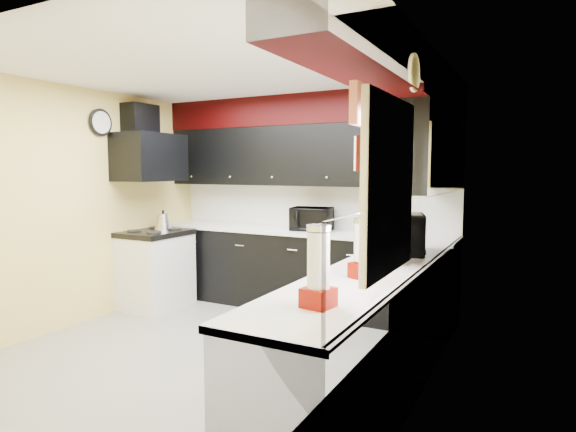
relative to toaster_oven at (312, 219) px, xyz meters
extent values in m
plane|color=gray|center=(-0.18, -1.52, -1.07)|extent=(3.60, 3.60, 0.00)
cube|color=#E0C666|center=(-0.18, 0.28, 0.18)|extent=(3.60, 0.06, 2.50)
cube|color=#E0C666|center=(1.62, -1.52, 0.18)|extent=(0.06, 3.60, 2.50)
cube|color=#E0C666|center=(-1.98, -1.52, 0.18)|extent=(0.06, 3.60, 2.50)
cube|color=white|center=(-0.18, -1.52, 1.43)|extent=(3.60, 3.60, 0.06)
cube|color=black|center=(-0.18, -0.02, -0.62)|extent=(3.60, 0.60, 0.90)
cube|color=black|center=(1.32, -1.82, -0.62)|extent=(0.60, 3.00, 0.90)
cube|color=white|center=(-0.18, -0.02, -0.15)|extent=(3.62, 0.64, 0.04)
cube|color=white|center=(1.32, -1.82, -0.15)|extent=(0.64, 3.02, 0.04)
cube|color=white|center=(-0.18, 0.27, 0.12)|extent=(3.60, 0.02, 0.50)
cube|color=white|center=(1.61, -1.52, 0.12)|extent=(0.02, 3.60, 0.50)
cube|color=black|center=(-0.68, 0.11, 0.73)|extent=(2.60, 0.35, 0.70)
cube|color=black|center=(1.44, -0.62, 0.73)|extent=(0.35, 1.80, 0.70)
cube|color=black|center=(-0.18, 0.10, 1.25)|extent=(3.60, 0.36, 0.35)
cube|color=black|center=(1.44, -1.70, 1.25)|extent=(0.36, 3.24, 0.35)
cube|color=white|center=(-1.68, -0.77, -0.64)|extent=(0.60, 0.75, 0.86)
cube|color=black|center=(-1.68, -0.77, -0.18)|extent=(0.62, 0.77, 0.06)
cube|color=black|center=(-1.73, -0.77, 0.71)|extent=(0.50, 0.78, 0.55)
cube|color=black|center=(-1.86, -0.77, 1.13)|extent=(0.24, 0.40, 0.40)
cube|color=red|center=(1.55, -2.42, 0.88)|extent=(0.04, 0.88, 0.20)
cube|color=white|center=(0.65, -0.22, 0.73)|extent=(0.03, 0.26, 0.35)
imported|color=black|center=(0.00, 0.00, 0.00)|extent=(0.51, 0.44, 0.26)
imported|color=black|center=(1.30, -1.00, 0.03)|extent=(0.55, 0.67, 0.32)
cylinder|color=white|center=(0.62, 0.02, -0.05)|extent=(0.21, 0.21, 0.17)
cube|color=black|center=(0.92, 0.03, -0.03)|extent=(0.11, 0.14, 0.21)
camera|label=1|loc=(2.34, -5.00, 0.57)|focal=30.00mm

